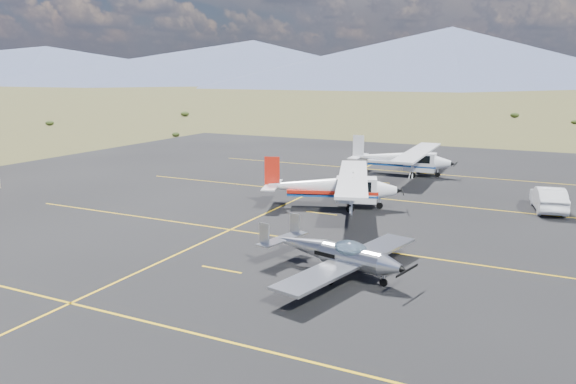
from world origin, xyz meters
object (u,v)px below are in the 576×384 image
Objects in this scene: aircraft_low_wing at (337,254)px; aircraft_cessna at (333,186)px; aircraft_plain at (402,158)px; sedan at (549,199)px.

aircraft_cessna reaches higher than aircraft_low_wing.
aircraft_cessna is (-4.63, 11.02, 0.48)m from aircraft_low_wing.
aircraft_low_wing is 24.62m from aircraft_plain.
aircraft_plain reaches higher than aircraft_low_wing.
aircraft_cessna is 13.19m from sedan.
sedan is at bearing 77.62° from aircraft_low_wing.
aircraft_low_wing is 0.72× the size of aircraft_plain.
sedan is (7.52, 16.11, -0.16)m from aircraft_low_wing.
aircraft_cessna is at bearing -96.16° from aircraft_plain.
aircraft_plain is (0.84, 13.31, -0.01)m from aircraft_cessna.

